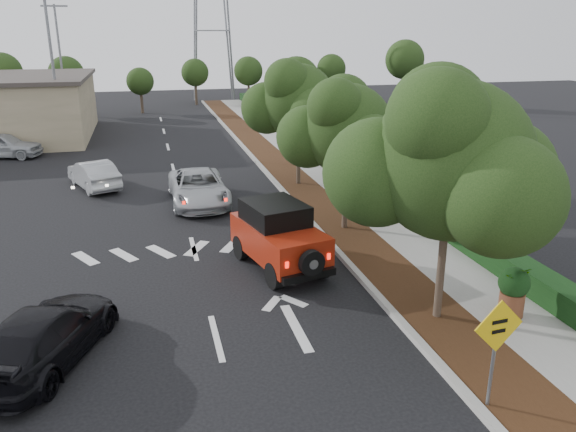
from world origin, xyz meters
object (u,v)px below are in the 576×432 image
object	(u,v)px
black_suv_oncoming	(44,335)
speed_hump_sign	(496,339)
silver_suv_ahead	(198,188)
red_jeep	(276,235)

from	to	relation	value
black_suv_oncoming	speed_hump_sign	distance (m)	9.52
silver_suv_ahead	black_suv_oncoming	distance (m)	12.19
red_jeep	silver_suv_ahead	world-z (taller)	red_jeep
silver_suv_ahead	speed_hump_sign	distance (m)	15.85
silver_suv_ahead	red_jeep	bearing A→B (deg)	-77.65
black_suv_oncoming	speed_hump_sign	world-z (taller)	speed_hump_sign
red_jeep	black_suv_oncoming	xyz separation A→B (m)	(-6.21, -3.95, -0.39)
silver_suv_ahead	speed_hump_sign	size ratio (longest dim) A/B	2.20
red_jeep	black_suv_oncoming	bearing A→B (deg)	-160.57
red_jeep	silver_suv_ahead	xyz separation A→B (m)	(-1.70, 7.37, -0.35)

